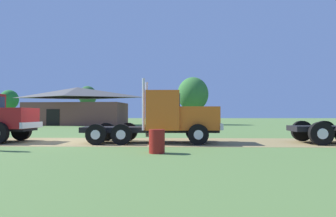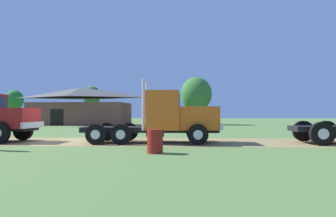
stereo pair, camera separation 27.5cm
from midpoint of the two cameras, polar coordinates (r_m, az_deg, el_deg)
The scene contains 8 objects.
ground_plane at distance 17.67m, azimuth -20.42°, elevation -5.97°, with size 200.00×200.00×0.00m, color #54743A.
dirt_track at distance 17.67m, azimuth -20.42°, elevation -5.96°, with size 120.00×5.16×0.01m, color olive.
truck_foreground_white at distance 15.85m, azimuth -0.45°, elevation -1.94°, with size 7.33×2.75×3.34m.
steel_barrel at distance 11.65m, azimuth -2.83°, elevation -6.31°, with size 0.62×0.62×0.93m, color maroon.
shed_building at distance 44.16m, azimuth -17.19°, elevation 0.36°, with size 14.26×7.55×5.36m.
tree_left at distance 64.74m, azimuth -28.29°, elevation 1.46°, with size 3.43×3.43×6.20m.
tree_mid at distance 57.42m, azimuth -15.30°, elevation 2.31°, with size 3.32×3.32×6.79m.
tree_right at distance 44.07m, azimuth 4.63°, elevation 2.74°, with size 4.56×4.56×7.00m.
Camera 1 is at (6.49, -16.32, 1.52)m, focal length 31.77 mm.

